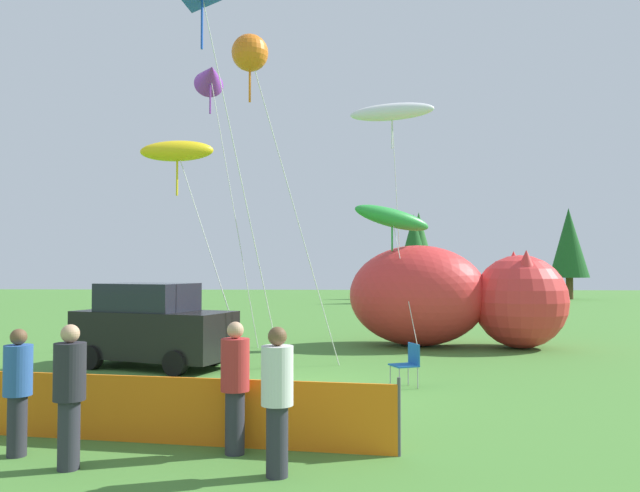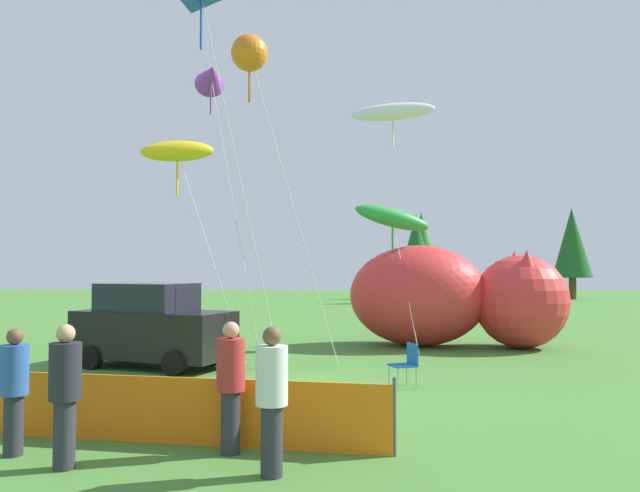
# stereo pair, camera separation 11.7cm
# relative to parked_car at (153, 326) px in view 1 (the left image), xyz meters

# --- Properties ---
(ground_plane) EXTENTS (120.00, 120.00, 0.00)m
(ground_plane) POSITION_rel_parked_car_xyz_m (3.87, -3.08, -1.05)
(ground_plane) COLOR #477F33
(parked_car) EXTENTS (4.44, 3.00, 2.17)m
(parked_car) POSITION_rel_parked_car_xyz_m (0.00, 0.00, 0.00)
(parked_car) COLOR black
(parked_car) RESTS_ON ground
(folding_chair) EXTENTS (0.67, 0.67, 0.94)m
(folding_chair) POSITION_rel_parked_car_xyz_m (6.37, -2.41, -0.50)
(folding_chair) COLOR #1959A5
(folding_chair) RESTS_ON ground
(inflatable_cat) EXTENTS (7.19, 3.92, 3.32)m
(inflatable_cat) POSITION_rel_parked_car_xyz_m (8.38, 4.63, 0.48)
(inflatable_cat) COLOR red
(inflatable_cat) RESTS_ON ground
(safety_fence) EXTENTS (6.54, 0.92, 1.07)m
(safety_fence) POSITION_rel_parked_car_xyz_m (2.53, -6.91, -0.57)
(safety_fence) COLOR orange
(safety_fence) RESTS_ON ground
(spectator_in_yellow_shirt) EXTENTS (0.40, 0.40, 1.84)m
(spectator_in_yellow_shirt) POSITION_rel_parked_car_xyz_m (4.20, -8.26, -0.05)
(spectator_in_yellow_shirt) COLOR #2D2D38
(spectator_in_yellow_shirt) RESTS_ON ground
(spectator_in_red_shirt) EXTENTS (0.38, 0.38, 1.74)m
(spectator_in_red_shirt) POSITION_rel_parked_car_xyz_m (0.55, -7.59, -0.11)
(spectator_in_red_shirt) COLOR #2D2D38
(spectator_in_red_shirt) RESTS_ON ground
(spectator_in_green_shirt) EXTENTS (0.40, 0.40, 1.82)m
(spectator_in_green_shirt) POSITION_rel_parked_car_xyz_m (3.51, -7.35, -0.06)
(spectator_in_green_shirt) COLOR #2D2D38
(spectator_in_green_shirt) RESTS_ON ground
(spectator_in_blue_shirt) EXTENTS (0.40, 0.40, 1.85)m
(spectator_in_blue_shirt) POSITION_rel_parked_car_xyz_m (1.51, -8.11, -0.05)
(spectator_in_blue_shirt) COLOR #2D2D38
(spectator_in_blue_shirt) RESTS_ON ground
(kite_green_fish) EXTENTS (2.71, 2.56, 4.81)m
(kite_green_fish) POSITION_rel_parked_car_xyz_m (6.51, 4.40, 3.14)
(kite_green_fish) COLOR silver
(kite_green_fish) RESTS_ON ground
(kite_purple_delta) EXTENTS (2.47, 1.58, 9.71)m
(kite_purple_delta) POSITION_rel_parked_car_xyz_m (0.42, 4.67, 8.00)
(kite_purple_delta) COLOR silver
(kite_purple_delta) RESTS_ON ground
(kite_white_ghost) EXTENTS (3.03, 0.95, 8.50)m
(kite_white_ghost) POSITION_rel_parked_car_xyz_m (6.63, 5.93, 7.01)
(kite_white_ghost) COLOR silver
(kite_white_ghost) RESTS_ON ground
(kite_yellow_hero) EXTENTS (3.35, 1.76, 6.36)m
(kite_yellow_hero) POSITION_rel_parked_car_xyz_m (0.12, 1.78, 4.90)
(kite_yellow_hero) COLOR silver
(kite_yellow_hero) RESTS_ON ground
(kite_orange_flower) EXTENTS (2.81, 1.06, 8.67)m
(kite_orange_flower) POSITION_rel_parked_car_xyz_m (2.52, -0.02, 7.11)
(kite_orange_flower) COLOR silver
(kite_orange_flower) RESTS_ON ground
(kite_blue_box) EXTENTS (2.28, 1.78, 9.43)m
(kite_blue_box) POSITION_rel_parked_car_xyz_m (1.58, -1.22, 7.91)
(kite_blue_box) COLOR silver
(kite_blue_box) RESTS_ON ground
(horizon_tree_east) EXTENTS (3.04, 3.04, 7.27)m
(horizon_tree_east) POSITION_rel_parked_car_xyz_m (11.00, 36.81, 3.41)
(horizon_tree_east) COLOR brown
(horizon_tree_east) RESTS_ON ground
(horizon_tree_west) EXTENTS (3.14, 3.14, 7.48)m
(horizon_tree_west) POSITION_rel_parked_car_xyz_m (23.12, 35.89, 3.54)
(horizon_tree_west) COLOR brown
(horizon_tree_west) RESTS_ON ground
(horizon_tree_mid) EXTENTS (2.73, 2.73, 6.52)m
(horizon_tree_mid) POSITION_rel_parked_car_xyz_m (9.87, 30.12, 2.95)
(horizon_tree_mid) COLOR brown
(horizon_tree_mid) RESTS_ON ground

